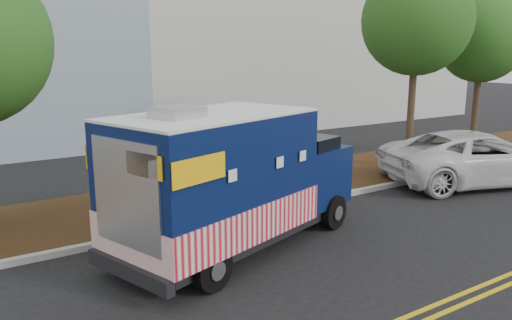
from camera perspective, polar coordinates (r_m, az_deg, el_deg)
ground at (r=12.18m, az=0.68°, el=-8.68°), size 120.00×120.00×0.00m
curb at (r=13.28m, az=-2.66°, el=-6.54°), size 120.00×0.18×0.15m
mulch_strip at (r=15.05m, az=-6.69°, el=-4.31°), size 120.00×4.00×0.15m
centerline_near at (r=9.15m, az=16.90°, el=-16.75°), size 120.00×0.10×0.01m
tree_c at (r=19.05m, az=17.91°, el=14.90°), size 3.86×3.86×7.35m
tree_d at (r=22.47m, az=24.41°, el=12.43°), size 3.45×3.45×6.56m
sign_post at (r=12.82m, az=-10.03°, el=-2.16°), size 0.06×0.06×2.40m
food_truck at (r=10.95m, az=-2.93°, el=-2.78°), size 6.73×4.11×3.35m
white_car at (r=18.22m, az=23.91°, el=0.26°), size 6.97×4.81×1.77m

